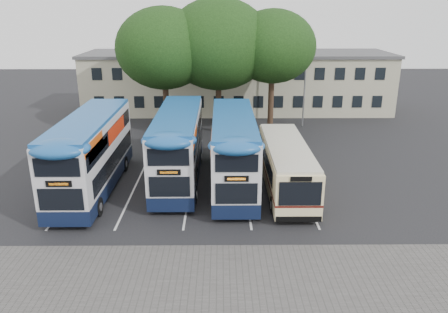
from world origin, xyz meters
The scene contains 12 objects.
ground centered at (0.00, 0.00, 0.00)m, with size 120.00×120.00×0.00m, color black.
paving_strip centered at (-2.00, -5.00, 0.01)m, with size 40.00×6.00×0.01m, color #595654.
bay_lines centered at (-3.75, 5.00, 0.01)m, with size 14.12×11.00×0.01m.
depot_building centered at (0.00, 26.99, 3.15)m, with size 32.40×8.40×6.20m.
lamp_post centered at (6.00, 19.97, 5.08)m, with size 0.25×1.05×9.06m.
tree_left centered at (-6.55, 17.03, 7.49)m, with size 8.01×8.01×10.91m.
tree_mid centered at (-2.00, 17.92, 7.75)m, with size 9.10×9.10×11.63m.
tree_right centered at (2.63, 17.66, 7.58)m, with size 7.30×7.30×10.70m.
bus_dd_left centered at (-9.69, 4.89, 2.55)m, with size 2.69×11.10×4.63m.
bus_dd_mid centered at (-4.53, 6.43, 2.50)m, with size 2.64×10.88×4.54m.
bus_dd_right centered at (-1.02, 5.51, 2.49)m, with size 2.63×10.84×4.52m.
bus_single centered at (2.20, 4.87, 1.68)m, with size 2.52×9.92×2.96m.
Camera 1 is at (-1.82, -20.32, 10.85)m, focal length 35.00 mm.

